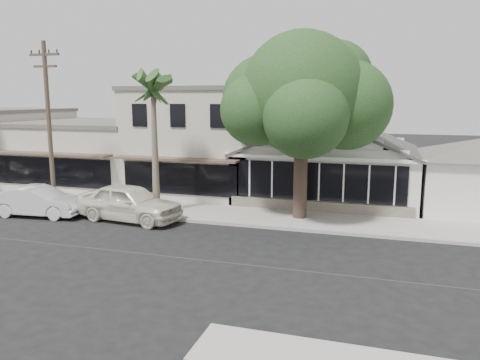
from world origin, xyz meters
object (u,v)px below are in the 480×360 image
(car_0, at_px, (130,202))
(shade_tree, at_px, (302,97))
(car_1, at_px, (39,201))
(utility_pole, at_px, (49,122))

(car_0, distance_m, shade_tree, 9.99)
(car_1, xyz_separation_m, shade_tree, (13.03, 3.48, 5.33))
(car_1, bearing_deg, car_0, -88.82)
(car_0, bearing_deg, shade_tree, -62.79)
(car_0, xyz_separation_m, shade_tree, (8.03, 2.90, 5.18))
(utility_pole, bearing_deg, shade_tree, 8.97)
(utility_pole, relative_size, shade_tree, 0.97)
(car_0, xyz_separation_m, car_1, (-5.00, -0.58, -0.14))
(car_0, relative_size, car_1, 1.14)
(shade_tree, bearing_deg, car_0, -160.14)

